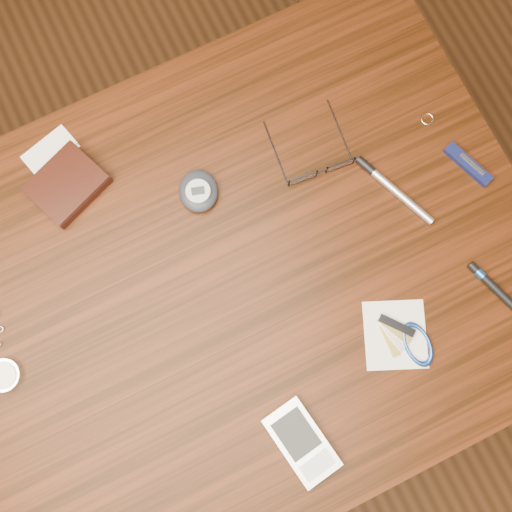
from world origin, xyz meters
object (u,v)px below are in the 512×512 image
(pocket_watch, at_px, (3,369))
(silver_pen, at_px, (389,185))
(eyeglasses, at_px, (320,168))
(desk, at_px, (206,302))
(wallet_and_card, at_px, (67,184))
(notepad_keys, at_px, (406,339))
(pda_phone, at_px, (302,442))
(pedometer, at_px, (198,191))
(pocket_knife, at_px, (468,164))

(pocket_watch, xyz_separation_m, silver_pen, (0.61, -0.00, -0.00))
(eyeglasses, bearing_deg, desk, -159.14)
(wallet_and_card, xyz_separation_m, silver_pen, (0.42, -0.21, -0.01))
(notepad_keys, height_order, silver_pen, silver_pen)
(desk, distance_m, pda_phone, 0.27)
(eyeglasses, height_order, pda_phone, eyeglasses)
(wallet_and_card, distance_m, eyeglasses, 0.37)
(desk, xyz_separation_m, pda_phone, (0.04, -0.24, 0.11))
(pda_phone, height_order, pedometer, pedometer)
(wallet_and_card, height_order, pocket_watch, wallet_and_card)
(wallet_and_card, height_order, pedometer, pedometer)
(eyeglasses, xyz_separation_m, silver_pen, (0.08, -0.07, -0.00))
(wallet_and_card, bearing_deg, eyeglasses, -22.40)
(pedometer, height_order, notepad_keys, pedometer)
(pocket_knife, bearing_deg, silver_pen, 168.93)
(desk, height_order, pocket_knife, pocket_knife)
(pedometer, xyz_separation_m, silver_pen, (0.26, -0.11, -0.01))
(pda_phone, bearing_deg, notepad_keys, 16.50)
(desk, xyz_separation_m, pocket_knife, (0.44, 0.00, 0.11))
(pda_phone, distance_m, pedometer, 0.38)
(pedometer, height_order, silver_pen, pedometer)
(eyeglasses, height_order, pedometer, pedometer)
(wallet_and_card, relative_size, eyeglasses, 1.29)
(eyeglasses, height_order, silver_pen, eyeglasses)
(eyeglasses, relative_size, pocket_knife, 1.44)
(wallet_and_card, height_order, pocket_knife, wallet_and_card)
(wallet_and_card, bearing_deg, notepad_keys, -50.85)
(wallet_and_card, height_order, pda_phone, wallet_and_card)
(pocket_watch, height_order, notepad_keys, pocket_watch)
(silver_pen, bearing_deg, pocket_watch, 179.80)
(desk, bearing_deg, pocket_knife, 0.10)
(silver_pen, bearing_deg, pedometer, 156.10)
(pocket_knife, bearing_deg, pocket_watch, 177.98)
(wallet_and_card, height_order, notepad_keys, wallet_and_card)
(pocket_watch, bearing_deg, notepad_keys, -21.93)
(eyeglasses, relative_size, silver_pen, 0.87)
(desk, height_order, pedometer, pedometer)
(pocket_watch, distance_m, pocket_knife, 0.73)
(wallet_and_card, relative_size, pocket_knife, 1.86)
(pocket_watch, height_order, pda_phone, pda_phone)
(eyeglasses, relative_size, pocket_watch, 0.40)
(desk, xyz_separation_m, notepad_keys, (0.23, -0.18, 0.11))
(pda_phone, bearing_deg, eyeglasses, 59.14)
(pocket_watch, bearing_deg, silver_pen, -0.20)
(silver_pen, bearing_deg, pda_phone, -136.32)
(notepad_keys, distance_m, silver_pen, 0.23)
(wallet_and_card, distance_m, pedometer, 0.19)
(desk, relative_size, pocket_knife, 12.18)
(silver_pen, bearing_deg, pocket_knife, -11.07)
(pocket_knife, bearing_deg, wallet_and_card, 156.93)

